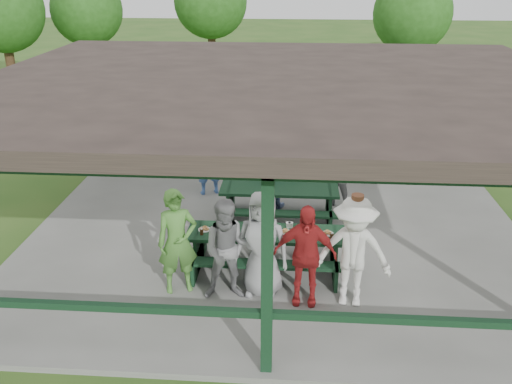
# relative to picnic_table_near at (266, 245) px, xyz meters

# --- Properties ---
(ground) EXTENTS (90.00, 90.00, 0.00)m
(ground) POSITION_rel_picnic_table_near_xyz_m (0.15, 1.20, -0.58)
(ground) COLOR #295119
(ground) RESTS_ON ground
(concrete_slab) EXTENTS (10.00, 8.00, 0.10)m
(concrete_slab) POSITION_rel_picnic_table_near_xyz_m (0.15, 1.20, -0.53)
(concrete_slab) COLOR slate
(concrete_slab) RESTS_ON ground
(pavilion_structure) EXTENTS (10.60, 8.60, 3.24)m
(pavilion_structure) POSITION_rel_picnic_table_near_xyz_m (0.15, 1.20, 2.59)
(pavilion_structure) COLOR black
(pavilion_structure) RESTS_ON concrete_slab
(picnic_table_near) EXTENTS (2.78, 1.39, 0.75)m
(picnic_table_near) POSITION_rel_picnic_table_near_xyz_m (0.00, 0.00, 0.00)
(picnic_table_near) COLOR black
(picnic_table_near) RESTS_ON concrete_slab
(picnic_table_far) EXTENTS (2.47, 1.39, 0.75)m
(picnic_table_far) POSITION_rel_picnic_table_near_xyz_m (0.17, 2.00, -0.01)
(picnic_table_far) COLOR black
(picnic_table_far) RESTS_ON concrete_slab
(table_setting) EXTENTS (2.47, 0.45, 0.10)m
(table_setting) POSITION_rel_picnic_table_near_xyz_m (0.12, 0.02, 0.30)
(table_setting) COLOR white
(table_setting) RESTS_ON picnic_table_near
(contestant_green) EXTENTS (0.77, 0.63, 1.81)m
(contestant_green) POSITION_rel_picnic_table_near_xyz_m (-1.41, -0.76, 0.43)
(contestant_green) COLOR #4B8834
(contestant_green) RESTS_ON concrete_slab
(contestant_grey_left) EXTENTS (0.91, 0.75, 1.73)m
(contestant_grey_left) POSITION_rel_picnic_table_near_xyz_m (-0.55, -0.91, 0.39)
(contestant_grey_left) COLOR gray
(contestant_grey_left) RESTS_ON concrete_slab
(contestant_grey_mid) EXTENTS (0.99, 0.75, 1.83)m
(contestant_grey_mid) POSITION_rel_picnic_table_near_xyz_m (-0.02, -0.76, 0.43)
(contestant_grey_mid) COLOR gray
(contestant_grey_mid) RESTS_ON concrete_slab
(contestant_red) EXTENTS (1.03, 0.49, 1.71)m
(contestant_red) POSITION_rel_picnic_table_near_xyz_m (0.67, -0.95, 0.38)
(contestant_red) COLOR #A42021
(contestant_red) RESTS_ON concrete_slab
(contestant_white_fedora) EXTENTS (1.28, 0.84, 1.92)m
(contestant_white_fedora) POSITION_rel_picnic_table_near_xyz_m (1.42, -0.95, 0.45)
(contestant_white_fedora) COLOR silver
(contestant_white_fedora) RESTS_ON concrete_slab
(spectator_lblue) EXTENTS (1.50, 0.65, 1.56)m
(spectator_lblue) POSITION_rel_picnic_table_near_xyz_m (-0.03, 2.73, 0.30)
(spectator_lblue) COLOR #8AA1D6
(spectator_lblue) RESTS_ON concrete_slab
(spectator_blue) EXTENTS (0.76, 0.64, 1.76)m
(spectator_blue) POSITION_rel_picnic_table_near_xyz_m (-1.55, 3.36, 0.40)
(spectator_blue) COLOR #4064A8
(spectator_blue) RESTS_ON concrete_slab
(spectator_grey) EXTENTS (0.84, 0.75, 1.43)m
(spectator_grey) POSITION_rel_picnic_table_near_xyz_m (1.49, 2.98, 0.23)
(spectator_grey) COLOR gray
(spectator_grey) RESTS_ON concrete_slab
(pickup_truck) EXTENTS (5.93, 4.23, 1.50)m
(pickup_truck) POSITION_rel_picnic_table_near_xyz_m (3.88, 10.56, 0.17)
(pickup_truck) COLOR silver
(pickup_truck) RESTS_ON ground
(farm_trailer) EXTENTS (3.60, 2.00, 1.25)m
(farm_trailer) POSITION_rel_picnic_table_near_xyz_m (-1.16, 8.43, 0.04)
(farm_trailer) COLOR navy
(farm_trailer) RESTS_ON ground
(tree_far_left) EXTENTS (3.07, 3.07, 4.79)m
(tree_far_left) POSITION_rel_picnic_table_near_xyz_m (-8.67, 15.64, 2.66)
(tree_far_left) COLOR #362015
(tree_far_left) RESTS_ON ground
(tree_left) EXTENTS (3.31, 3.31, 5.17)m
(tree_left) POSITION_rel_picnic_table_near_xyz_m (-3.49, 17.29, 2.92)
(tree_left) COLOR #362015
(tree_left) RESTS_ON ground
(tree_mid) EXTENTS (3.10, 3.10, 4.85)m
(tree_mid) POSITION_rel_picnic_table_near_xyz_m (5.00, 14.45, 2.69)
(tree_mid) COLOR #362015
(tree_mid) RESTS_ON ground
(tree_edge_left) EXTENTS (3.25, 3.25, 5.09)m
(tree_edge_left) POSITION_rel_picnic_table_near_xyz_m (-11.02, 12.85, 2.86)
(tree_edge_left) COLOR #362015
(tree_edge_left) RESTS_ON ground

